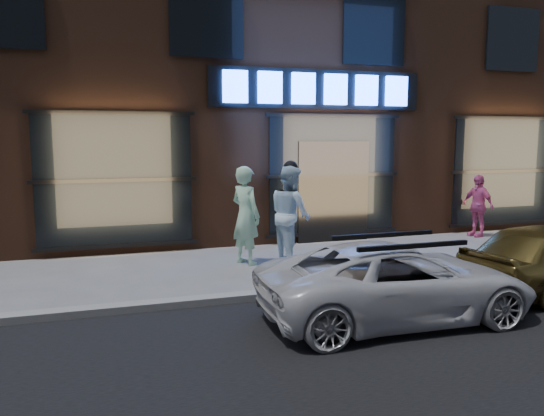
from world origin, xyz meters
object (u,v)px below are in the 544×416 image
at_px(man_cap, 290,214).
at_px(white_suv, 396,282).
at_px(man_bowtie, 246,215).
at_px(passerby, 477,205).

bearing_deg(man_cap, white_suv, 175.23).
distance_m(man_bowtie, white_suv, 3.95).
height_order(man_bowtie, passerby, man_bowtie).
relative_size(man_cap, white_suv, 0.51).
bearing_deg(passerby, man_cap, -87.99).
relative_size(man_bowtie, white_suv, 0.51).
relative_size(passerby, white_suv, 0.41).
relative_size(man_cap, passerby, 1.24).
bearing_deg(passerby, man_bowtie, -90.36).
xyz_separation_m(man_bowtie, passerby, (6.34, 1.10, -0.19)).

